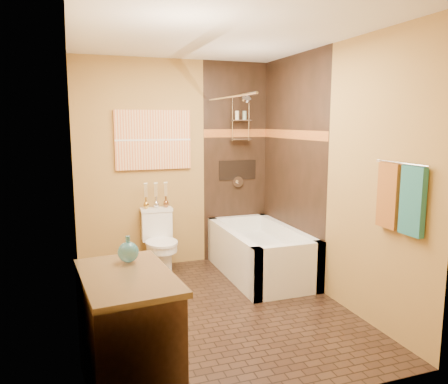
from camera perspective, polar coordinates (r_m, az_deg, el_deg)
name	(u,v)px	position (r m, az deg, el deg)	size (l,w,h in m)	color
floor	(215,310)	(4.28, -1.22, -15.12)	(3.00, 3.00, 0.00)	black
wall_left	(74,185)	(3.75, -19.00, 0.81)	(0.02, 3.00, 2.50)	#A57F3F
wall_right	(329,174)	(4.46, 13.55, 2.31)	(0.02, 3.00, 2.50)	#A57F3F
wall_back	(176,164)	(5.38, -6.28, 3.64)	(2.40, 0.02, 2.50)	#A57F3F
wall_front	(294,211)	(2.57, 9.19, -2.40)	(2.40, 0.02, 2.50)	#A57F3F
ceiling	(214,35)	(3.98, -1.35, 19.86)	(3.00, 3.00, 0.00)	silver
alcove_tile_back	(236,162)	(5.59, 1.52, 3.90)	(0.85, 0.01, 2.50)	black
alcove_tile_right	(292,167)	(5.09, 8.86, 3.28)	(0.01, 1.50, 2.50)	black
mosaic_band_back	(236,133)	(5.56, 1.57, 7.69)	(0.85, 0.01, 0.10)	#9C471C
mosaic_band_right	(292,134)	(5.07, 8.86, 7.44)	(0.01, 1.50, 0.10)	#9C471C
alcove_niche	(238,170)	(5.60, 1.78, 2.88)	(0.50, 0.01, 0.25)	black
shower_fixtures	(241,130)	(5.48, 2.20, 8.14)	(0.24, 0.33, 1.16)	silver
curtain_rod	(228,97)	(4.75, 0.49, 12.27)	(0.03, 0.03, 1.55)	silver
towel_bar	(401,163)	(3.57, 22.16, 3.49)	(0.02, 0.02, 0.55)	silver
towel_teal	(413,201)	(3.52, 23.41, -1.11)	(0.05, 0.22, 0.52)	#1E6562
towel_rust	(389,196)	(3.71, 20.70, -0.45)	(0.05, 0.22, 0.52)	#925B1A
sunset_painting	(153,140)	(5.28, -9.23, 6.74)	(0.90, 0.04, 0.70)	orange
vanity_mirror	(76,166)	(2.72, -18.78, 3.18)	(0.01, 1.00, 0.90)	white
bathtub	(260,256)	(5.13, 4.71, -8.35)	(0.80, 1.50, 0.55)	white
toilet	(160,241)	(5.21, -8.40, -6.38)	(0.38, 0.56, 0.74)	white
vanity	(128,333)	(3.05, -12.47, -17.54)	(0.64, 0.95, 0.80)	black
teal_bottle	(128,249)	(3.09, -12.42, -7.31)	(0.14, 0.14, 0.23)	#2A6F7F
bud_vases	(156,195)	(5.26, -8.88, -0.33)	(0.30, 0.06, 0.30)	gold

